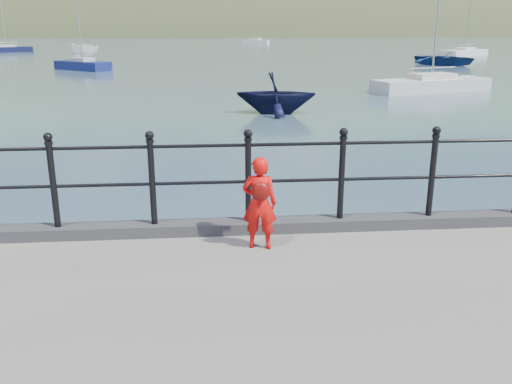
{
  "coord_description": "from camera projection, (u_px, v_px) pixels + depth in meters",
  "views": [
    {
      "loc": [
        0.12,
        -6.71,
        3.58
      ],
      "look_at": [
        0.69,
        -0.2,
        1.55
      ],
      "focal_mm": 38.0,
      "sensor_mm": 36.0,
      "label": 1
    }
  ],
  "objects": [
    {
      "name": "sailboat_deep",
      "position": [
        256.0,
        42.0,
        103.87
      ],
      "size": [
        5.37,
        3.74,
        7.86
      ],
      "rotation": [
        0.0,
        0.0,
        -0.46
      ],
      "color": "silver",
      "rests_on": "ground"
    },
    {
      "name": "sailboat_near",
      "position": [
        431.0,
        85.0,
        29.95
      ],
      "size": [
        7.12,
        3.86,
        9.35
      ],
      "rotation": [
        0.0,
        0.0,
        0.3
      ],
      "color": "beige",
      "rests_on": "ground"
    },
    {
      "name": "sailboat_port",
      "position": [
        83.0,
        66.0,
        44.14
      ],
      "size": [
        5.12,
        4.71,
        7.77
      ],
      "rotation": [
        0.0,
        0.0,
        -0.7
      ],
      "color": "navy",
      "rests_on": "ground"
    },
    {
      "name": "launch_navy",
      "position": [
        276.0,
        93.0,
        22.41
      ],
      "size": [
        3.63,
        3.26,
        1.7
      ],
      "primitive_type": "imported",
      "rotation": [
        0.0,
        0.0,
        1.41
      ],
      "color": "black",
      "rests_on": "ground"
    },
    {
      "name": "ground",
      "position": [
        204.0,
        297.0,
        7.43
      ],
      "size": [
        600.0,
        600.0,
        0.0
      ],
      "primitive_type": "plane",
      "color": "#2D4251",
      "rests_on": "ground"
    },
    {
      "name": "kerb",
      "position": [
        202.0,
        227.0,
        6.97
      ],
      "size": [
        60.0,
        0.3,
        0.15
      ],
      "primitive_type": "cube",
      "color": "#28282B",
      "rests_on": "quay"
    },
    {
      "name": "far_shore",
      "position": [
        292.0,
        85.0,
        245.1
      ],
      "size": [
        830.0,
        200.0,
        156.0
      ],
      "color": "#333A21",
      "rests_on": "ground"
    },
    {
      "name": "child",
      "position": [
        260.0,
        203.0,
        6.37
      ],
      "size": [
        0.46,
        0.36,
        1.12
      ],
      "rotation": [
        0.0,
        0.0,
        2.94
      ],
      "color": "red",
      "rests_on": "quay"
    },
    {
      "name": "railing",
      "position": [
        200.0,
        171.0,
        6.75
      ],
      "size": [
        18.11,
        0.11,
        1.2
      ],
      "color": "black",
      "rests_on": "kerb"
    },
    {
      "name": "launch_blue",
      "position": [
        446.0,
        59.0,
        49.28
      ],
      "size": [
        6.66,
        7.04,
        1.19
      ],
      "primitive_type": "imported",
      "rotation": [
        0.0,
        0.0,
        0.62
      ],
      "color": "navy",
      "rests_on": "ground"
    },
    {
      "name": "launch_white",
      "position": [
        84.0,
        52.0,
        55.06
      ],
      "size": [
        3.16,
        4.93,
        1.78
      ],
      "primitive_type": "imported",
      "rotation": [
        0.0,
        0.0,
        -0.34
      ],
      "color": "white",
      "rests_on": "ground"
    },
    {
      "name": "sailboat_left",
      "position": [
        7.0,
        50.0,
        72.08
      ],
      "size": [
        6.26,
        5.09,
        8.86
      ],
      "rotation": [
        0.0,
        0.0,
        0.59
      ],
      "color": "black",
      "rests_on": "ground"
    },
    {
      "name": "sailboat_far",
      "position": [
        465.0,
        53.0,
        63.73
      ],
      "size": [
        7.12,
        5.91,
        10.33
      ],
      "rotation": [
        0.0,
        0.0,
        0.62
      ],
      "color": "white",
      "rests_on": "ground"
    }
  ]
}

